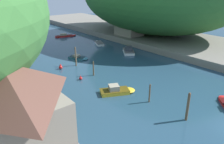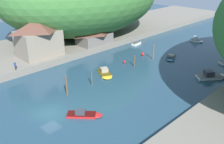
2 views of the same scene
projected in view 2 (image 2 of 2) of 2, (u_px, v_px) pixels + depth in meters
name	position (u px, v px, depth m)	size (l,w,h in m)	color
water_surface	(166.00, 61.00, 55.94)	(130.00, 130.00, 0.00)	#234256
left_bank	(92.00, 36.00, 72.65)	(22.00, 120.00, 1.44)	slate
waterfront_building	(38.00, 37.00, 53.62)	(7.01, 9.30, 8.09)	gray
boathouse_shed	(94.00, 35.00, 62.29)	(5.54, 9.08, 4.48)	slate
boat_mid_channel	(137.00, 43.00, 67.17)	(1.62, 3.62, 0.69)	silver
boat_yellow_tender	(197.00, 40.00, 69.32)	(3.65, 1.79, 1.51)	white
boat_navy_launch	(171.00, 58.00, 57.25)	(3.45, 4.52, 0.82)	teal
boat_open_rowboat	(105.00, 73.00, 48.99)	(5.34, 3.97, 1.27)	gold
boat_cabin_cruiser	(85.00, 114.00, 36.00)	(4.77, 4.60, 0.93)	red
boat_white_cruiser	(212.00, 76.00, 47.79)	(5.26, 5.95, 1.50)	white
mooring_post_nearest	(67.00, 86.00, 40.99)	(0.30, 0.30, 3.49)	brown
mooring_post_second	(92.00, 78.00, 44.73)	(0.20, 0.20, 2.58)	brown
mooring_post_fourth	(135.00, 61.00, 52.70)	(0.22, 0.22, 2.56)	brown
mooring_post_farthest	(153.00, 52.00, 56.22)	(0.29, 0.29, 3.69)	brown
channel_buoy_near	(143.00, 54.00, 59.02)	(0.68, 0.68, 1.02)	red
channel_buoy_far	(125.00, 62.00, 54.76)	(0.52, 0.52, 0.78)	red
person_on_quay	(15.00, 65.00, 47.52)	(0.29, 0.42, 1.69)	#282D3D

